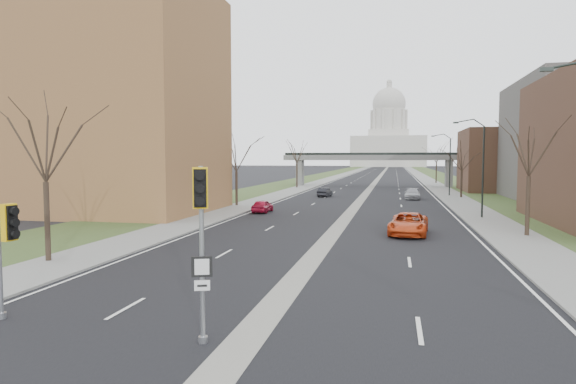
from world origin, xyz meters
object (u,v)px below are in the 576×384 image
(car_right_near, at_px, (408,224))
(car_right_mid, at_px, (412,194))
(car_left_near, at_px, (262,206))
(car_left_far, at_px, (325,192))
(signal_pole_median, at_px, (201,222))

(car_right_near, distance_m, car_right_mid, 30.61)
(car_left_near, height_order, car_right_mid, car_right_mid)
(car_left_near, xyz_separation_m, car_left_far, (3.25, 20.75, -0.02))
(car_right_near, bearing_deg, signal_pole_median, -100.52)
(signal_pole_median, distance_m, car_left_far, 54.18)
(car_right_near, bearing_deg, car_left_near, 145.97)
(signal_pole_median, distance_m, car_right_mid, 53.17)
(signal_pole_median, relative_size, car_left_far, 1.35)
(car_left_near, height_order, car_left_far, car_left_near)
(car_left_near, relative_size, car_right_near, 0.68)
(car_left_far, bearing_deg, car_right_mid, 179.92)
(car_right_mid, bearing_deg, car_left_near, -125.59)
(car_left_near, bearing_deg, car_right_near, 140.55)
(signal_pole_median, height_order, car_left_far, signal_pole_median)
(car_right_near, bearing_deg, car_left_far, 113.39)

